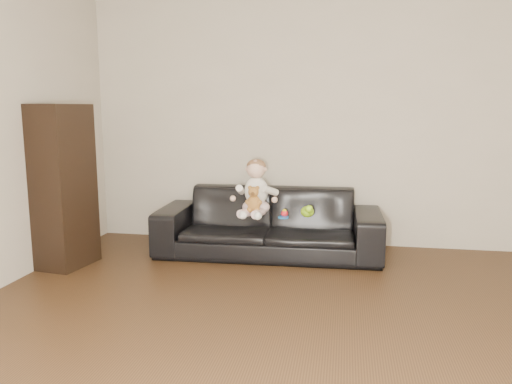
% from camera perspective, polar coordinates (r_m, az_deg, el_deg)
% --- Properties ---
extents(floor, '(5.50, 5.50, 0.00)m').
position_cam_1_polar(floor, '(2.93, 4.80, -20.00)').
color(floor, '#402917').
rests_on(floor, ground).
extents(wall_back, '(5.00, 0.00, 5.00)m').
position_cam_1_polar(wall_back, '(5.30, 7.85, 7.93)').
color(wall_back, '#BCB29E').
rests_on(wall_back, ground).
extents(sofa, '(2.22, 0.92, 0.64)m').
position_cam_1_polar(sofa, '(4.97, 1.46, -3.49)').
color(sofa, black).
rests_on(sofa, floor).
extents(cabinet, '(0.44, 0.56, 1.48)m').
position_cam_1_polar(cabinet, '(4.86, -21.17, 0.59)').
color(cabinet, black).
rests_on(cabinet, floor).
extents(shelf_item, '(0.21, 0.27, 0.28)m').
position_cam_1_polar(shelf_item, '(4.81, -21.20, 4.50)').
color(shelf_item, silver).
rests_on(shelf_item, cabinet).
extents(baby, '(0.41, 0.49, 0.54)m').
position_cam_1_polar(baby, '(4.81, -0.03, 0.18)').
color(baby, silver).
rests_on(baby, sofa).
extents(teddy_bear, '(0.16, 0.16, 0.24)m').
position_cam_1_polar(teddy_bear, '(4.66, -0.27, -0.82)').
color(teddy_bear, '#A46D2E').
rests_on(teddy_bear, sofa).
extents(toy_green, '(0.14, 0.16, 0.11)m').
position_cam_1_polar(toy_green, '(4.75, 5.89, -2.25)').
color(toy_green, '#91D819').
rests_on(toy_green, sofa).
extents(toy_rattle, '(0.08, 0.08, 0.07)m').
position_cam_1_polar(toy_rattle, '(4.75, 3.28, -2.47)').
color(toy_rattle, red).
rests_on(toy_rattle, sofa).
extents(toy_blue_disc, '(0.11, 0.11, 0.01)m').
position_cam_1_polar(toy_blue_disc, '(4.70, 3.14, -2.91)').
color(toy_blue_disc, blue).
rests_on(toy_blue_disc, sofa).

